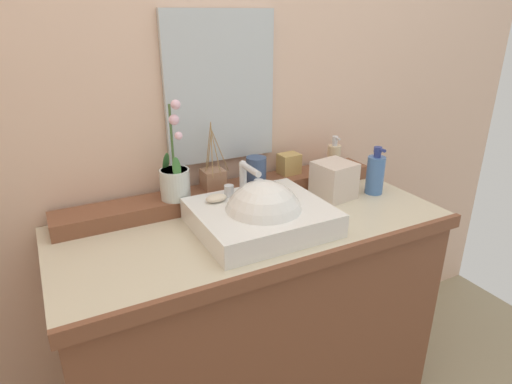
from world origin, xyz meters
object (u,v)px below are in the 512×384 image
sink_basin (263,218)px  soap_bar (216,198)px  soap_dispenser (334,155)px  tissue_box (334,180)px  potted_plant (175,178)px  tumbler_cup (256,170)px  reed_diffuser (213,178)px  trinket_box (289,164)px  lotion_bottle (375,174)px

sink_basin → soap_bar: sink_basin is taller
sink_basin → soap_dispenser: bearing=28.8°
sink_basin → tissue_box: sink_basin is taller
sink_basin → tissue_box: 0.37m
sink_basin → potted_plant: 0.33m
sink_basin → tumbler_cup: sink_basin is taller
soap_bar → tissue_box: bearing=-0.2°
reed_diffuser → trinket_box: (0.32, 0.00, 0.00)m
soap_bar → potted_plant: potted_plant is taller
sink_basin → soap_bar: size_ratio=5.80×
potted_plant → tissue_box: bearing=-13.7°
soap_bar → tumbler_cup: tumbler_cup is taller
soap_dispenser → tissue_box: (-0.11, -0.15, -0.04)m
sink_basin → tissue_box: bearing=16.9°
lotion_bottle → tissue_box: 0.17m
soap_bar → tissue_box: tissue_box is taller
potted_plant → reed_diffuser: 0.16m
soap_dispenser → tumbler_cup: size_ratio=1.32×
soap_dispenser → reed_diffuser: 0.51m
sink_basin → lotion_bottle: 0.52m
potted_plant → tissue_box: potted_plant is taller
tumbler_cup → tissue_box: tumbler_cup is taller
potted_plant → soap_dispenser: potted_plant is taller
soap_bar → trinket_box: (0.37, 0.17, 0.01)m
reed_diffuser → lotion_bottle: size_ratio=1.32×
soap_bar → potted_plant: bearing=124.1°
soap_dispenser → reed_diffuser: reed_diffuser is taller
soap_bar → reed_diffuser: bearing=71.0°
lotion_bottle → tissue_box: lotion_bottle is taller
tumbler_cup → reed_diffuser: size_ratio=0.41×
soap_dispenser → lotion_bottle: size_ratio=0.72×
sink_basin → soap_bar: bearing=136.0°
tumbler_cup → reed_diffuser: reed_diffuser is taller
reed_diffuser → tissue_box: 0.44m
trinket_box → lotion_bottle: lotion_bottle is taller
lotion_bottle → potted_plant: bearing=166.3°
reed_diffuser → potted_plant: bearing=-167.2°
soap_bar → sink_basin: bearing=-44.0°
sink_basin → potted_plant: size_ratio=1.22×
sink_basin → tissue_box: (0.35, 0.11, 0.03)m
soap_dispenser → tumbler_cup: 0.36m
soap_dispenser → trinket_box: (-0.19, 0.02, -0.01)m
lotion_bottle → tumbler_cup: bearing=156.9°
potted_plant → tumbler_cup: 0.30m
reed_diffuser → trinket_box: reed_diffuser is taller
soap_bar → trinket_box: size_ratio=0.89×
soap_dispenser → tumbler_cup: (-0.36, -0.01, -0.00)m
soap_dispenser → tumbler_cup: soap_dispenser is taller
reed_diffuser → tissue_box: bearing=-22.6°
sink_basin → potted_plant: (-0.20, 0.24, 0.09)m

